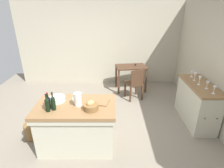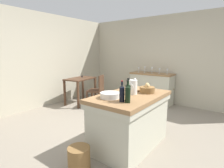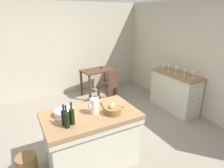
# 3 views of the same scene
# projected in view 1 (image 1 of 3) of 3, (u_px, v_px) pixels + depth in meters

# --- Properties ---
(ground_plane) EXTENTS (6.76, 6.76, 0.00)m
(ground_plane) POSITION_uv_depth(u_px,v_px,m) (95.00, 126.00, 4.02)
(ground_plane) COLOR gray
(wall_back) EXTENTS (5.32, 0.12, 2.60)m
(wall_back) POSITION_uv_depth(u_px,v_px,m) (100.00, 44.00, 5.88)
(wall_back) COLOR #B2AA93
(wall_back) RESTS_ON ground
(island_table) EXTENTS (1.40, 0.84, 0.87)m
(island_table) POSITION_uv_depth(u_px,v_px,m) (77.00, 124.00, 3.32)
(island_table) COLOR olive
(island_table) RESTS_ON ground
(side_cabinet) EXTENTS (0.52, 1.27, 0.92)m
(side_cabinet) POSITION_uv_depth(u_px,v_px,m) (196.00, 103.00, 4.04)
(side_cabinet) COLOR olive
(side_cabinet) RESTS_ON ground
(writing_desk) EXTENTS (0.97, 0.68, 0.83)m
(writing_desk) POSITION_uv_depth(u_px,v_px,m) (131.00, 70.00, 5.51)
(writing_desk) COLOR #472D1E
(writing_desk) RESTS_ON ground
(wooden_chair) EXTENTS (0.52, 0.52, 0.91)m
(wooden_chair) POSITION_uv_depth(u_px,v_px,m) (135.00, 83.00, 5.01)
(wooden_chair) COLOR #472D1E
(wooden_chair) RESTS_ON ground
(pitcher) EXTENTS (0.17, 0.13, 0.28)m
(pitcher) POSITION_uv_depth(u_px,v_px,m) (78.00, 99.00, 3.10)
(pitcher) COLOR silver
(pitcher) RESTS_ON island_table
(wash_bowl) EXTENTS (0.29, 0.29, 0.08)m
(wash_bowl) POSITION_uv_depth(u_px,v_px,m) (57.00, 99.00, 3.28)
(wash_bowl) COLOR silver
(wash_bowl) RESTS_ON island_table
(bread_basket) EXTENTS (0.25, 0.25, 0.17)m
(bread_basket) POSITION_uv_depth(u_px,v_px,m) (91.00, 106.00, 3.00)
(bread_basket) COLOR brown
(bread_basket) RESTS_ON island_table
(cutting_board) EXTENTS (0.38, 0.33, 0.02)m
(cutting_board) POSITION_uv_depth(u_px,v_px,m) (99.00, 102.00, 3.25)
(cutting_board) COLOR olive
(cutting_board) RESTS_ON island_table
(wine_bottle_dark) EXTENTS (0.07, 0.07, 0.32)m
(wine_bottle_dark) POSITION_uv_depth(u_px,v_px,m) (53.00, 103.00, 2.97)
(wine_bottle_dark) COLOR black
(wine_bottle_dark) RESTS_ON island_table
(wine_bottle_amber) EXTENTS (0.07, 0.07, 0.30)m
(wine_bottle_amber) POSITION_uv_depth(u_px,v_px,m) (48.00, 102.00, 3.01)
(wine_bottle_amber) COLOR black
(wine_bottle_amber) RESTS_ON island_table
(wine_bottle_green) EXTENTS (0.07, 0.07, 0.31)m
(wine_bottle_green) POSITION_uv_depth(u_px,v_px,m) (47.00, 105.00, 2.93)
(wine_bottle_green) COLOR black
(wine_bottle_green) RESTS_ON island_table
(wine_glass_far_left) EXTENTS (0.07, 0.07, 0.16)m
(wine_glass_far_left) POSITION_uv_depth(u_px,v_px,m) (214.00, 88.00, 3.41)
(wine_glass_far_left) COLOR white
(wine_glass_far_left) RESTS_ON side_cabinet
(wine_glass_left) EXTENTS (0.07, 0.07, 0.16)m
(wine_glass_left) POSITION_uv_depth(u_px,v_px,m) (207.00, 84.00, 3.62)
(wine_glass_left) COLOR white
(wine_glass_left) RESTS_ON side_cabinet
(wine_glass_middle) EXTENTS (0.07, 0.07, 0.19)m
(wine_glass_middle) POSITION_uv_depth(u_px,v_px,m) (200.00, 79.00, 3.79)
(wine_glass_middle) COLOR white
(wine_glass_middle) RESTS_ON side_cabinet
(wine_glass_right) EXTENTS (0.07, 0.07, 0.19)m
(wine_glass_right) POSITION_uv_depth(u_px,v_px,m) (195.00, 75.00, 4.01)
(wine_glass_right) COLOR white
(wine_glass_right) RESTS_ON side_cabinet
(wine_glass_far_right) EXTENTS (0.07, 0.07, 0.16)m
(wine_glass_far_right) POSITION_uv_depth(u_px,v_px,m) (192.00, 72.00, 4.22)
(wine_glass_far_right) COLOR white
(wine_glass_far_right) RESTS_ON side_cabinet
(wicker_hamper) EXTENTS (0.29, 0.29, 0.32)m
(wicker_hamper) POSITION_uv_depth(u_px,v_px,m) (32.00, 131.00, 3.63)
(wicker_hamper) COLOR brown
(wicker_hamper) RESTS_ON ground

